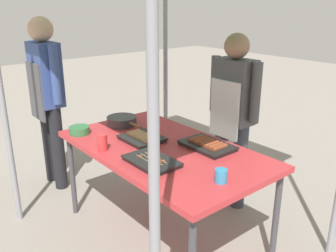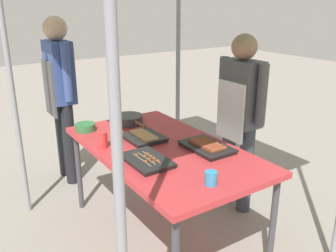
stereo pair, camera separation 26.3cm
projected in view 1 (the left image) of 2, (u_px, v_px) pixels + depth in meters
The scene contains 11 objects.
ground_plane at pixel (163, 234), 2.90m from camera, with size 18.00×18.00×0.00m, color gray.
stall_table at pixel (163, 154), 2.67m from camera, with size 1.60×0.90×0.75m.
tray_grilled_sausages at pixel (207, 145), 2.63m from camera, with size 0.38×0.25×0.05m.
tray_meat_skewers at pixel (152, 161), 2.38m from camera, with size 0.37×0.24×0.04m.
tray_pork_links at pixel (142, 138), 2.76m from camera, with size 0.31×0.26×0.05m.
cooking_wok at pixel (122, 120), 3.11m from camera, with size 0.41×0.25×0.07m.
condiment_bowl at pixel (79, 130), 2.91m from camera, with size 0.16×0.16×0.06m, color #33723F.
drink_cup_near_edge at pixel (102, 143), 2.57m from camera, with size 0.07×0.07×0.12m, color red.
drink_cup_by_wok at pixel (221, 176), 2.13m from camera, with size 0.07×0.07×0.08m, color #338CBF.
vendor_woman at pixel (233, 108), 3.09m from camera, with size 0.52×0.22×1.52m.
customer_nearby at pixel (47, 90), 3.40m from camera, with size 0.52×0.23×1.63m.
Camera 1 is at (1.92, -1.53, 1.76)m, focal length 39.02 mm.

